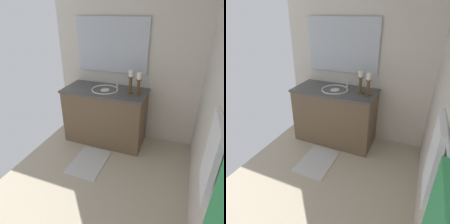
% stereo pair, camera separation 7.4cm
% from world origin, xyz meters
% --- Properties ---
extents(floor, '(2.93, 2.25, 0.02)m').
position_xyz_m(floor, '(0.00, 0.00, -0.01)').
color(floor, beige).
rests_on(floor, ground).
extents(wall_back, '(2.93, 0.04, 2.45)m').
position_xyz_m(wall_back, '(0.00, 1.12, 1.23)').
color(wall_back, silver).
rests_on(wall_back, ground).
extents(wall_left, '(0.04, 2.25, 2.45)m').
position_xyz_m(wall_left, '(-1.47, 0.00, 1.23)').
color(wall_left, silver).
rests_on(wall_left, ground).
extents(vanity_cabinet, '(0.58, 1.24, 0.86)m').
position_xyz_m(vanity_cabinet, '(-1.14, -0.22, 0.43)').
color(vanity_cabinet, brown).
rests_on(vanity_cabinet, ground).
extents(sink_basin, '(0.40, 0.40, 0.24)m').
position_xyz_m(sink_basin, '(-1.14, -0.22, 0.82)').
color(sink_basin, white).
rests_on(sink_basin, vanity_cabinet).
extents(mirror, '(0.02, 1.09, 0.77)m').
position_xyz_m(mirror, '(-1.42, -0.22, 1.45)').
color(mirror, silver).
extents(candle_holder_tall, '(0.09, 0.09, 0.32)m').
position_xyz_m(candle_holder_tall, '(-1.12, 0.28, 1.03)').
color(candle_holder_tall, brown).
rests_on(candle_holder_tall, vanity_cabinet).
extents(candle_holder_short, '(0.09, 0.09, 0.32)m').
position_xyz_m(candle_holder_short, '(-1.15, 0.16, 1.03)').
color(candle_holder_short, brown).
rests_on(candle_holder_short, vanity_cabinet).
extents(towel_near_vanity, '(0.28, 0.03, 0.46)m').
position_xyz_m(towel_near_vanity, '(0.40, 1.05, 1.18)').
color(towel_near_vanity, white).
rests_on(towel_near_vanity, towel_bar).
extents(towel_center, '(0.28, 0.03, 0.41)m').
position_xyz_m(towel_center, '(0.81, 1.05, 1.20)').
color(towel_center, '#389E59').
rests_on(towel_center, towel_bar).
extents(bath_mat, '(0.60, 0.44, 0.02)m').
position_xyz_m(bath_mat, '(-0.52, -0.22, 0.01)').
color(bath_mat, silver).
rests_on(bath_mat, ground).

